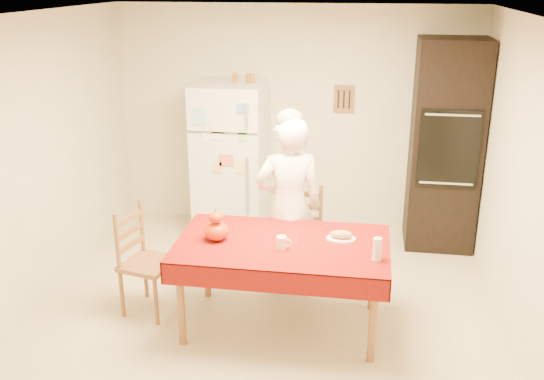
% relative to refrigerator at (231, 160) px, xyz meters
% --- Properties ---
extents(floor, '(4.50, 4.50, 0.00)m').
position_rel_refrigerator_xyz_m(floor, '(0.65, -1.88, -0.85)').
color(floor, '#C3B18D').
rests_on(floor, ground).
extents(room_shell, '(4.02, 4.52, 2.51)m').
position_rel_refrigerator_xyz_m(room_shell, '(0.65, -1.88, 0.77)').
color(room_shell, beige).
rests_on(room_shell, ground).
extents(refrigerator, '(0.75, 0.74, 1.70)m').
position_rel_refrigerator_xyz_m(refrigerator, '(0.00, 0.00, 0.00)').
color(refrigerator, white).
rests_on(refrigerator, floor).
extents(oven_cabinet, '(0.70, 0.62, 2.20)m').
position_rel_refrigerator_xyz_m(oven_cabinet, '(2.28, 0.05, 0.25)').
color(oven_cabinet, black).
rests_on(oven_cabinet, floor).
extents(dining_table, '(1.70, 1.00, 0.76)m').
position_rel_refrigerator_xyz_m(dining_table, '(0.84, -1.87, -0.16)').
color(dining_table, brown).
rests_on(dining_table, floor).
extents(chair_far, '(0.51, 0.49, 0.95)m').
position_rel_refrigerator_xyz_m(chair_far, '(0.88, -1.02, -0.34)').
color(chair_far, brown).
rests_on(chair_far, floor).
extents(chair_left, '(0.49, 0.50, 0.95)m').
position_rel_refrigerator_xyz_m(chair_left, '(-0.38, -1.79, -0.34)').
color(chair_left, brown).
rests_on(chair_left, floor).
extents(seated_woman, '(0.69, 0.54, 1.66)m').
position_rel_refrigerator_xyz_m(seated_woman, '(0.81, -1.27, -0.02)').
color(seated_woman, white).
rests_on(seated_woman, floor).
extents(coffee_mug, '(0.08, 0.08, 0.10)m').
position_rel_refrigerator_xyz_m(coffee_mug, '(0.85, -1.98, -0.04)').
color(coffee_mug, white).
rests_on(coffee_mug, dining_table).
extents(pumpkin_lower, '(0.20, 0.20, 0.15)m').
position_rel_refrigerator_xyz_m(pumpkin_lower, '(0.31, -1.90, -0.01)').
color(pumpkin_lower, '#EE4605').
rests_on(pumpkin_lower, dining_table).
extents(pumpkin_upper, '(0.12, 0.12, 0.09)m').
position_rel_refrigerator_xyz_m(pumpkin_upper, '(0.31, -1.90, 0.11)').
color(pumpkin_upper, '#C63F04').
rests_on(pumpkin_upper, pumpkin_lower).
extents(wine_glass, '(0.07, 0.07, 0.18)m').
position_rel_refrigerator_xyz_m(wine_glass, '(1.59, -2.06, -0.00)').
color(wine_glass, silver).
rests_on(wine_glass, dining_table).
extents(bread_plate, '(0.24, 0.24, 0.02)m').
position_rel_refrigerator_xyz_m(bread_plate, '(1.30, -1.74, -0.08)').
color(bread_plate, white).
rests_on(bread_plate, dining_table).
extents(bread_loaf, '(0.18, 0.10, 0.06)m').
position_rel_refrigerator_xyz_m(bread_loaf, '(1.30, -1.74, -0.04)').
color(bread_loaf, '#97764A').
rests_on(bread_loaf, bread_plate).
extents(spice_jar_left, '(0.05, 0.05, 0.10)m').
position_rel_refrigerator_xyz_m(spice_jar_left, '(0.06, 0.05, 0.90)').
color(spice_jar_left, '#97551B').
rests_on(spice_jar_left, refrigerator).
extents(spice_jar_mid, '(0.05, 0.05, 0.10)m').
position_rel_refrigerator_xyz_m(spice_jar_mid, '(0.20, 0.05, 0.90)').
color(spice_jar_mid, brown).
rests_on(spice_jar_mid, refrigerator).
extents(spice_jar_right, '(0.05, 0.05, 0.10)m').
position_rel_refrigerator_xyz_m(spice_jar_right, '(0.24, 0.05, 0.90)').
color(spice_jar_right, '#995C1B').
rests_on(spice_jar_right, refrigerator).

